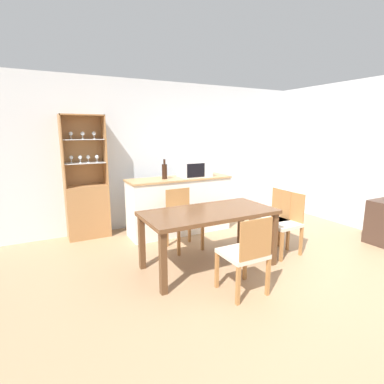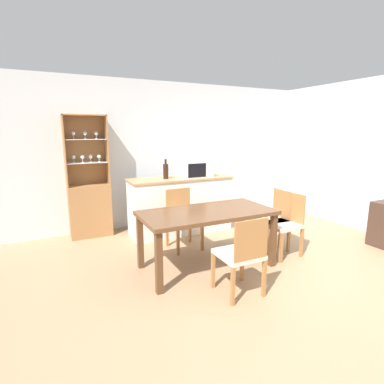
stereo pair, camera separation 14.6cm
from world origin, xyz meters
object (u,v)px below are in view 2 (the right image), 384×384
at_px(dining_chair_head_far, 183,218).
at_px(wine_bottle, 166,171).
at_px(dining_chair_side_right_near, 284,224).
at_px(microwave, 196,169).
at_px(dining_table, 207,218).
at_px(dining_chair_side_right_far, 272,219).
at_px(display_cabinet, 89,201).
at_px(dining_chair_head_near, 241,255).

height_order(dining_chair_head_far, wine_bottle, wine_bottle).
xyz_separation_m(dining_chair_side_right_near, microwave, (-0.62, 1.47, 0.63)).
relative_size(dining_table, wine_bottle, 5.18).
bearing_deg(dining_chair_side_right_far, wine_bottle, 46.05).
bearing_deg(display_cabinet, dining_chair_head_far, -44.68).
relative_size(dining_chair_side_right_near, dining_chair_side_right_far, 1.00).
bearing_deg(dining_chair_head_near, wine_bottle, 90.28).
bearing_deg(dining_chair_head_near, display_cabinet, 113.81).
bearing_deg(wine_bottle, dining_table, -89.42).
xyz_separation_m(display_cabinet, microwave, (1.68, -0.52, 0.48)).
relative_size(display_cabinet, dining_table, 1.18).
height_order(dining_chair_head_far, microwave, microwave).
distance_m(display_cabinet, dining_chair_head_far, 1.62).
height_order(dining_table, wine_bottle, wine_bottle).
bearing_deg(dining_chair_head_far, dining_chair_side_right_near, 141.69).
xyz_separation_m(dining_table, microwave, (0.53, 1.35, 0.43)).
bearing_deg(display_cabinet, microwave, -17.15).
xyz_separation_m(display_cabinet, wine_bottle, (1.14, -0.51, 0.48)).
xyz_separation_m(microwave, wine_bottle, (-0.54, 0.01, -0.00)).
bearing_deg(dining_chair_head_near, dining_table, 89.91).
height_order(dining_table, dining_chair_side_right_far, dining_chair_side_right_far).
height_order(dining_table, microwave, microwave).
xyz_separation_m(dining_chair_side_right_far, dining_chair_head_near, (-1.15, -0.85, 0.00)).
height_order(dining_chair_side_right_far, microwave, microwave).
relative_size(display_cabinet, dining_chair_head_far, 2.26).
relative_size(dining_chair_head_near, wine_bottle, 2.71).
bearing_deg(wine_bottle, dining_chair_side_right_near, -51.89).
height_order(display_cabinet, dining_chair_side_right_near, display_cabinet).
bearing_deg(wine_bottle, dining_chair_head_far, -88.89).
bearing_deg(dining_chair_side_right_near, display_cabinet, 45.46).
distance_m(dining_table, microwave, 1.51).
bearing_deg(microwave, display_cabinet, 162.85).
distance_m(dining_chair_side_right_far, wine_bottle, 1.81).
distance_m(dining_chair_side_right_far, dining_chair_head_near, 1.43).
distance_m(dining_table, dining_chair_head_near, 0.76).
height_order(dining_chair_side_right_near, microwave, microwave).
distance_m(dining_chair_side_right_near, dining_chair_head_near, 1.30).
xyz_separation_m(dining_chair_head_far, dining_chair_head_near, (0.00, -1.46, 0.00)).
xyz_separation_m(dining_chair_head_far, dining_chair_side_right_far, (1.15, -0.61, 0.00)).
bearing_deg(dining_chair_head_near, dining_chair_side_right_far, 36.40).
distance_m(display_cabinet, dining_chair_side_right_far, 2.89).
distance_m(dining_table, dining_chair_side_right_far, 1.17).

